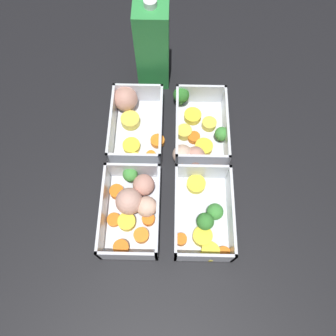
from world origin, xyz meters
TOP-DOWN VIEW (x-y plane):
  - ground_plane at (0.00, 0.00)m, footprint 4.00×4.00m
  - container_near_left at (-0.10, -0.07)m, footprint 0.17×0.10m
  - container_near_right at (0.08, -0.06)m, footprint 0.18×0.12m
  - container_far_left at (-0.08, 0.06)m, footprint 0.17×0.11m
  - container_far_right at (0.11, 0.07)m, footprint 0.18×0.12m
  - juice_carton at (0.24, 0.04)m, footprint 0.07×0.07m

SIDE VIEW (x-z plane):
  - ground_plane at x=0.00m, z-range 0.00..0.00m
  - container_near_left at x=-0.10m, z-range -0.01..0.05m
  - container_near_right at x=0.08m, z-range -0.01..0.05m
  - container_far_right at x=0.11m, z-range -0.01..0.05m
  - container_far_left at x=-0.08m, z-range -0.01..0.05m
  - juice_carton at x=0.24m, z-range -0.01..0.20m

